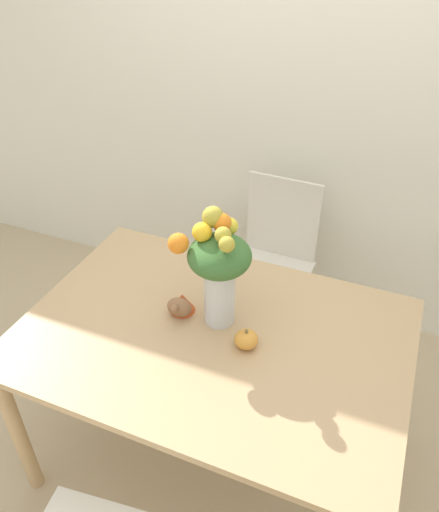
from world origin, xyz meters
The scene contains 7 objects.
ground_plane centered at (0.00, 0.00, 0.00)m, with size 12.00×12.00×0.00m, color tan.
wall_back centered at (0.00, 1.23, 1.35)m, with size 8.00×0.06×2.70m.
dining_table centered at (0.00, 0.00, 0.68)m, with size 1.45×1.00×0.77m.
flower_vase centered at (-0.01, 0.08, 1.02)m, with size 0.28×0.25×0.47m.
pumpkin centered at (0.14, -0.02, 0.80)m, with size 0.09×0.09×0.08m.
turkey_figurine centered at (-0.16, 0.06, 0.81)m, with size 0.10×0.13×0.08m.
dining_chair_near_window centered at (-0.03, 0.88, 0.49)m, with size 0.43×0.43×0.94m.
Camera 1 is at (0.54, -1.24, 2.10)m, focal length 35.00 mm.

